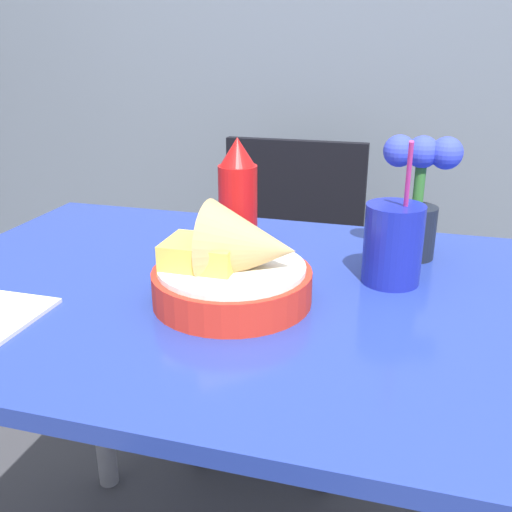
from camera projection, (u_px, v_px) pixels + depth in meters
dining_table at (274, 356)px, 0.90m from camera, size 1.17×0.72×0.75m
chair_far_window at (286, 267)px, 1.62m from camera, size 0.40×0.40×0.85m
food_basket at (237, 268)px, 0.81m from camera, size 0.23×0.23×0.15m
ketchup_bottle at (238, 197)px, 1.00m from camera, size 0.07×0.07×0.20m
drink_cup at (393, 246)px, 0.87m from camera, size 0.09×0.09×0.23m
flower_vase at (418, 194)px, 0.96m from camera, size 0.13×0.07×0.21m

